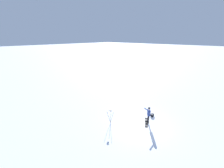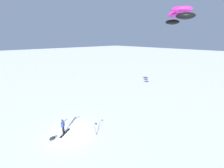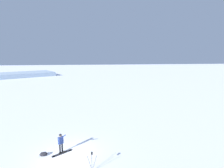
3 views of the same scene
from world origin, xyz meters
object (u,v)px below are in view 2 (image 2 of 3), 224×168
(camera_tripod, at_px, (96,127))
(snowboarder, at_px, (63,125))
(traction_kite, at_px, (179,15))
(gear_bag_large, at_px, (52,138))
(snowboard, at_px, (65,133))

(camera_tripod, bearing_deg, snowboarder, 133.16)
(traction_kite, bearing_deg, gear_bag_large, 135.34)
(camera_tripod, bearing_deg, gear_bag_large, 148.11)
(gear_bag_large, relative_size, camera_tripod, 0.46)
(snowboard, xyz_separation_m, traction_kite, (6.83, -8.40, 12.22))
(snowboarder, xyz_separation_m, gear_bag_large, (-1.41, -0.28, -0.92))
(snowboarder, height_order, snowboard, snowboarder)
(snowboarder, height_order, camera_tripod, snowboarder)
(traction_kite, bearing_deg, snowboarder, 129.09)
(traction_kite, height_order, gear_bag_large, traction_kite)
(gear_bag_large, bearing_deg, snowboard, 6.01)
(snowboarder, relative_size, snowboard, 1.08)
(snowboarder, relative_size, gear_bag_large, 2.59)
(snowboarder, height_order, gear_bag_large, snowboarder)
(snowboard, bearing_deg, snowboarder, 127.08)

